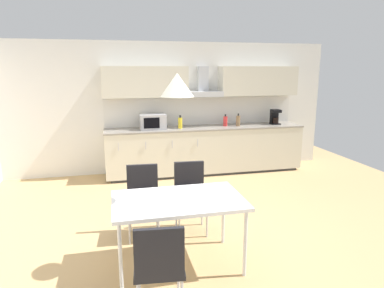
% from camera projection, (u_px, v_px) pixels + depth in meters
% --- Properties ---
extents(ground_plane, '(8.74, 8.34, 0.02)m').
position_uv_depth(ground_plane, '(189.00, 233.00, 4.33)').
color(ground_plane, tan).
extents(wall_back, '(6.99, 0.10, 2.54)m').
position_uv_depth(wall_back, '(157.00, 108.00, 6.75)').
color(wall_back, silver).
rests_on(wall_back, ground_plane).
extents(kitchen_counter, '(3.87, 0.68, 0.92)m').
position_uv_depth(kitchen_counter, '(205.00, 150.00, 6.76)').
color(kitchen_counter, '#333333').
rests_on(kitchen_counter, ground_plane).
extents(backsplash_tile, '(3.85, 0.02, 0.55)m').
position_uv_depth(backsplash_tile, '(202.00, 111.00, 6.90)').
color(backsplash_tile, silver).
rests_on(backsplash_tile, kitchen_counter).
extents(upper_wall_cabinets, '(3.85, 0.40, 0.57)m').
position_uv_depth(upper_wall_cabinets, '(204.00, 82.00, 6.63)').
color(upper_wall_cabinets, beige).
extents(microwave, '(0.48, 0.35, 0.28)m').
position_uv_depth(microwave, '(153.00, 122.00, 6.40)').
color(microwave, '#ADADB2').
rests_on(microwave, kitchen_counter).
extents(coffee_maker, '(0.18, 0.19, 0.30)m').
position_uv_depth(coffee_maker, '(275.00, 117.00, 6.98)').
color(coffee_maker, black).
rests_on(coffee_maker, kitchen_counter).
extents(bottle_brown, '(0.08, 0.08, 0.25)m').
position_uv_depth(bottle_brown, '(238.00, 121.00, 6.74)').
color(bottle_brown, brown).
rests_on(bottle_brown, kitchen_counter).
extents(bottle_yellow, '(0.08, 0.08, 0.25)m').
position_uv_depth(bottle_yellow, '(180.00, 123.00, 6.47)').
color(bottle_yellow, yellow).
rests_on(bottle_yellow, kitchen_counter).
extents(bottle_red, '(0.08, 0.08, 0.23)m').
position_uv_depth(bottle_red, '(225.00, 121.00, 6.75)').
color(bottle_red, red).
rests_on(bottle_red, kitchen_counter).
extents(dining_table, '(1.32, 0.81, 0.73)m').
position_uv_depth(dining_table, '(178.00, 204.00, 3.47)').
color(dining_table, white).
rests_on(dining_table, ground_plane).
extents(chair_far_right, '(0.43, 0.43, 0.87)m').
position_uv_depth(chair_far_right, '(190.00, 189.00, 4.32)').
color(chair_far_right, black).
rests_on(chair_far_right, ground_plane).
extents(chair_far_left, '(0.43, 0.43, 0.87)m').
position_uv_depth(chair_far_left, '(143.00, 193.00, 4.18)').
color(chair_far_left, black).
rests_on(chair_far_left, ground_plane).
extents(chair_near_left, '(0.44, 0.44, 0.87)m').
position_uv_depth(chair_near_left, '(159.00, 262.00, 2.69)').
color(chair_near_left, black).
rests_on(chair_near_left, ground_plane).
extents(pendant_lamp, '(0.32, 0.32, 0.22)m').
position_uv_depth(pendant_lamp, '(177.00, 85.00, 3.21)').
color(pendant_lamp, silver).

